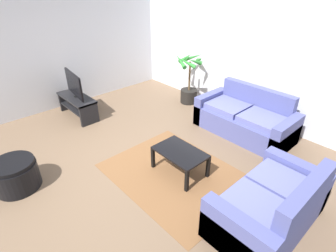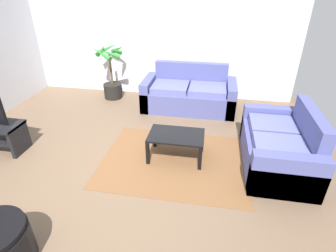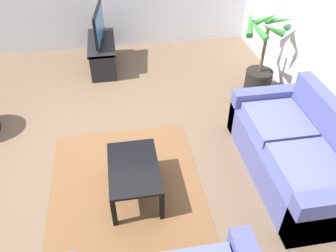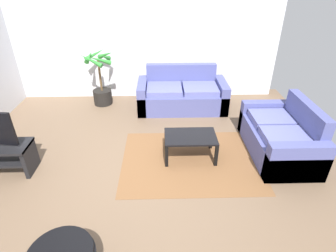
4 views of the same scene
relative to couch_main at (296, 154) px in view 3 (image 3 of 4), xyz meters
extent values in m
plane|color=brown|center=(-0.77, -2.28, -0.30)|extent=(6.60, 6.60, 0.00)
cube|color=#4C518C|center=(0.00, -0.03, -0.09)|extent=(1.90, 0.90, 0.42)
cube|color=#4C518C|center=(0.00, 0.34, 0.36)|extent=(1.54, 0.16, 0.48)
cube|color=#4C518C|center=(-0.86, -0.03, 0.01)|extent=(0.18, 0.90, 0.62)
cube|color=#4C518C|center=(0.86, -0.03, 0.01)|extent=(0.18, 0.90, 0.62)
cube|color=#5D63A4|center=(-0.39, -0.08, 0.18)|extent=(0.73, 0.66, 0.12)
cube|color=#5D63A4|center=(0.39, -0.08, 0.18)|extent=(0.73, 0.66, 0.12)
cube|color=black|center=(-2.96, -2.13, 0.15)|extent=(1.10, 0.45, 0.04)
cube|color=black|center=(-2.96, -2.13, -0.09)|extent=(1.02, 0.39, 0.03)
cube|color=black|center=(-3.48, -2.13, -0.06)|extent=(0.06, 0.41, 0.47)
cube|color=black|center=(-2.44, -2.13, -0.06)|extent=(0.06, 0.41, 0.47)
cube|color=black|center=(-2.96, -2.13, 0.47)|extent=(0.91, 0.15, 0.51)
cube|color=teal|center=(-2.96, -2.11, 0.47)|extent=(0.86, 0.11, 0.46)
cylinder|color=black|center=(-2.96, -2.13, 0.19)|extent=(0.10, 0.10, 0.04)
cube|color=black|center=(0.00, -1.84, 0.09)|extent=(0.82, 0.53, 0.03)
cube|color=black|center=(-0.38, -2.08, -0.11)|extent=(0.05, 0.05, 0.38)
cube|color=black|center=(0.39, -2.08, -0.11)|extent=(0.05, 0.05, 0.38)
cube|color=black|center=(-0.38, -1.60, -0.11)|extent=(0.05, 0.05, 0.38)
cube|color=black|center=(0.39, -1.60, -0.11)|extent=(0.05, 0.05, 0.38)
cube|color=brown|center=(0.00, -1.94, -0.30)|extent=(2.20, 1.70, 0.01)
cylinder|color=black|center=(-1.80, 0.27, -0.13)|extent=(0.41, 0.41, 0.33)
cylinder|color=brown|center=(-1.80, 0.27, 0.38)|extent=(0.05, 0.05, 0.71)
cone|color=#2D8530|center=(-1.62, 0.24, 0.79)|extent=(0.16, 0.39, 0.22)
cone|color=#2D8530|center=(-1.66, 0.45, 0.79)|extent=(0.42, 0.36, 0.26)
cone|color=#2D8530|center=(-1.90, 0.47, 0.79)|extent=(0.46, 0.31, 0.26)
cone|color=#2D8530|center=(-1.98, 0.29, 0.79)|extent=(0.16, 0.39, 0.23)
cone|color=#2D8530|center=(-1.88, 0.03, 0.79)|extent=(0.52, 0.27, 0.28)
cone|color=#2D8530|center=(-1.71, 0.05, 0.79)|extent=(0.48, 0.27, 0.26)
camera|label=1|loc=(2.38, -4.29, 2.50)|focal=28.25mm
camera|label=2|loc=(0.48, -5.22, 2.14)|focal=28.42mm
camera|label=3|loc=(2.55, -1.90, 2.69)|focal=36.58mm
camera|label=4|loc=(-0.45, -5.46, 2.39)|focal=28.86mm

